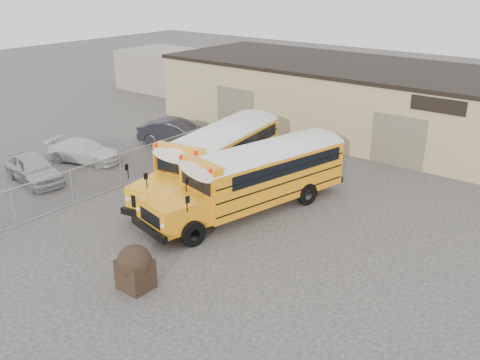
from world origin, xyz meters
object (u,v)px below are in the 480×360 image
Objects in this scene: tarp_bundle at (135,267)px; school_bus_right at (347,146)px; car_silver at (33,169)px; car_dark at (177,133)px; school_bus_left at (271,124)px; car_white at (85,151)px.

school_bus_right is at bearing 87.57° from tarp_bundle.
car_dark reaches higher than car_silver.
tarp_bundle is 0.34× the size of car_dark.
tarp_bundle is at bearing -71.70° from school_bus_left.
school_bus_left is at bearing 108.30° from tarp_bundle.
school_bus_right is 2.44× the size of car_silver.
tarp_bundle is 0.38× the size of car_silver.
school_bus_right is 6.49× the size of tarp_bundle.
car_dark is at bearing 129.74° from tarp_bundle.
tarp_bundle reaches higher than car_dark.
car_silver is at bearing -139.22° from school_bus_right.
car_white is (-12.75, 7.22, -0.21)m from tarp_bundle.
car_dark is (-11.36, -1.57, -0.98)m from school_bus_right.
school_bus_left is 16.41m from tarp_bundle.
school_bus_right is 14.54m from tarp_bundle.
car_white is 6.05m from car_dark.
tarp_bundle is at bearing -138.22° from car_white.
school_bus_left is at bearing -83.33° from car_dark.
car_white is (-0.61, 3.72, -0.11)m from car_silver.
car_silver is at bearing 170.60° from car_white.
school_bus_right is (5.76, -1.05, -0.02)m from school_bus_left.
tarp_bundle reaches higher than car_silver.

